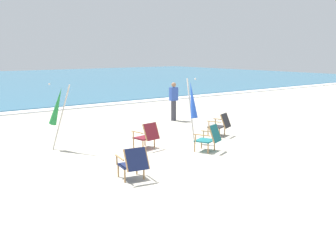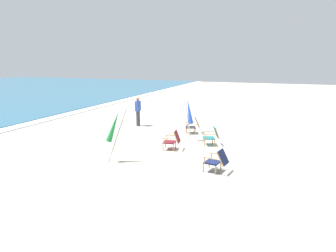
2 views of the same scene
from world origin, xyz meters
name	(u,v)px [view 2 (image 2 of 2)]	position (x,y,z in m)	size (l,w,h in m)	color
ground_plane	(197,149)	(0.00, 0.00, 0.00)	(80.00, 80.00, 0.00)	#B7AF9E
surf_band	(7,129)	(0.00, 10.63, 0.03)	(80.00, 1.10, 0.06)	white
beach_chair_front_left	(212,135)	(0.89, -0.45, 0.43)	(0.79, 0.85, 0.81)	#196066
beach_chair_back_right	(194,125)	(2.70, 0.91, 0.43)	(0.80, 0.86, 0.81)	#28282D
beach_chair_far_center	(173,140)	(-0.38, 0.93, 0.43)	(0.66, 0.76, 0.81)	maroon
beach_chair_mid_center	(217,160)	(-2.30, -1.33, 0.42)	(0.70, 0.84, 0.79)	#19234C
umbrella_furled_green	(114,127)	(-2.57, 2.41, 1.31)	(0.52, 0.75, 2.01)	#B7B2A8
umbrella_furled_blue	(189,112)	(1.22, 0.72, 1.38)	(0.28, 0.47, 2.10)	#B7B2A8
person_near_chairs	(138,111)	(3.32, 4.36, 0.84)	(0.35, 0.22, 1.63)	#383842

